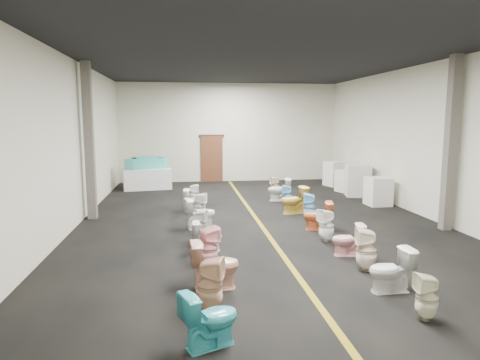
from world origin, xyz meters
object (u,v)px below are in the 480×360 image
at_px(toilet_left_0, 210,318).
at_px(toilet_left_1, 210,285).
at_px(toilet_left_8, 196,201).
at_px(toilet_left_4, 207,236).
at_px(toilet_right_10, 275,186).
at_px(toilet_right_0, 427,297).
at_px(toilet_left_5, 200,225).
at_px(toilet_right_5, 318,216).
at_px(appliance_crate_a, 378,191).
at_px(toilet_right_6, 310,207).
at_px(toilet_left_2, 215,265).
at_px(bathtub, 147,163).
at_px(toilet_right_2, 366,250).
at_px(toilet_right_8, 287,196).
at_px(toilet_right_9, 279,190).
at_px(appliance_crate_c, 348,181).
at_px(toilet_left_7, 200,206).
at_px(toilet_right_3, 348,240).
at_px(toilet_right_1, 391,270).
at_px(toilet_right_4, 326,226).
at_px(toilet_left_6, 200,213).
at_px(display_table, 147,179).
at_px(appliance_crate_b, 358,180).
at_px(appliance_crate_d, 335,174).
at_px(toilet_right_7, 294,200).
at_px(toilet_left_3, 208,248).
at_px(toilet_left_9, 193,195).

distance_m(toilet_left_0, toilet_left_1, 0.99).
bearing_deg(toilet_left_8, toilet_left_4, -170.86).
bearing_deg(toilet_right_10, toilet_right_0, -5.80).
relative_size(toilet_left_5, toilet_right_5, 0.95).
xyz_separation_m(appliance_crate_a, toilet_right_6, (-2.93, -1.86, -0.07)).
xyz_separation_m(toilet_left_2, toilet_right_5, (2.96, 3.56, -0.04)).
relative_size(bathtub, toilet_right_6, 2.19).
distance_m(toilet_left_5, toilet_right_2, 4.02).
relative_size(toilet_right_0, toilet_right_8, 0.95).
bearing_deg(toilet_right_9, toilet_right_2, 7.14).
xyz_separation_m(appliance_crate_c, toilet_right_8, (-3.12, -2.61, -0.07)).
bearing_deg(toilet_left_7, toilet_right_3, -120.78).
height_order(toilet_right_0, toilet_right_3, toilet_right_0).
distance_m(toilet_right_1, toilet_right_2, 0.99).
relative_size(toilet_right_4, toilet_right_6, 0.99).
height_order(toilet_left_0, toilet_left_2, toilet_left_2).
height_order(appliance_crate_c, toilet_left_1, appliance_crate_c).
distance_m(toilet_left_6, toilet_right_2, 4.75).
bearing_deg(toilet_left_8, toilet_right_6, -107.91).
distance_m(toilet_right_8, toilet_right_10, 2.00).
distance_m(toilet_right_3, toilet_right_10, 7.04).
bearing_deg(toilet_left_2, display_table, 6.69).
height_order(appliance_crate_b, toilet_right_0, appliance_crate_b).
height_order(toilet_left_4, toilet_left_6, toilet_left_6).
relative_size(toilet_left_1, toilet_right_4, 1.07).
xyz_separation_m(appliance_crate_d, toilet_left_8, (-6.13, -4.59, -0.16)).
height_order(toilet_right_7, toilet_right_10, toilet_right_7).
bearing_deg(toilet_right_4, toilet_left_8, -163.77).
distance_m(appliance_crate_d, toilet_right_9, 4.38).
xyz_separation_m(bathtub, toilet_right_6, (5.07, -6.28, -0.67)).
bearing_deg(toilet_left_4, display_table, 17.53).
xyz_separation_m(toilet_left_3, toilet_right_6, (3.10, 3.57, -0.02)).
xyz_separation_m(toilet_right_1, toilet_right_5, (0.04, 4.09, 0.00)).
height_order(toilet_left_2, toilet_right_4, toilet_left_2).
relative_size(toilet_right_2, toilet_right_3, 1.23).
distance_m(toilet_left_3, toilet_right_2, 3.03).
bearing_deg(appliance_crate_b, toilet_right_2, -111.52).
relative_size(toilet_left_5, toilet_right_9, 0.89).
distance_m(toilet_left_0, toilet_left_9, 8.94).
relative_size(toilet_right_0, toilet_right_1, 0.93).
relative_size(appliance_crate_d, toilet_left_8, 1.42).
bearing_deg(toilet_left_8, toilet_right_9, -55.82).
distance_m(toilet_left_6, toilet_right_9, 4.53).
bearing_deg(toilet_right_9, toilet_left_2, -14.12).
distance_m(toilet_right_1, toilet_right_10, 9.00).
xyz_separation_m(toilet_left_2, toilet_right_7, (2.84, 5.55, -0.00)).
distance_m(toilet_left_4, toilet_right_7, 4.45).
bearing_deg(toilet_right_9, toilet_right_8, 7.54).
relative_size(toilet_left_1, toilet_right_3, 1.24).
bearing_deg(toilet_left_5, toilet_right_7, -30.21).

